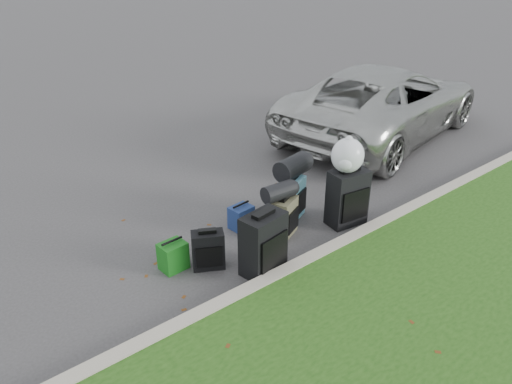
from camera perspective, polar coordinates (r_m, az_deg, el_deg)
ground at (r=7.14m, az=1.64°, el=-4.28°), size 120.00×120.00×0.00m
curb at (r=6.50m, az=7.46°, el=-7.20°), size 120.00×0.18×0.15m
suv at (r=10.75m, az=14.36°, el=10.03°), size 5.63×3.37×1.47m
suitcase_small_black at (r=6.26m, az=-5.49°, el=-6.62°), size 0.45×0.38×0.50m
suitcase_large_black_left at (r=6.08m, az=0.83°, el=-5.93°), size 0.59×0.41×0.79m
suitcase_olive at (r=6.90m, az=3.23°, el=-2.84°), size 0.47×0.39×0.55m
suitcase_teal at (r=7.32m, az=4.11°, el=-0.72°), size 0.50×0.40×0.62m
suitcase_large_black_right at (r=7.22m, az=10.40°, el=-0.63°), size 0.59×0.41×0.82m
tote_green at (r=6.32m, az=-9.45°, el=-7.24°), size 0.33×0.27×0.36m
tote_navy at (r=7.10m, az=-1.71°, el=-2.90°), size 0.33×0.27×0.34m
duffel_left at (r=6.70m, az=2.59°, el=0.02°), size 0.46×0.27×0.24m
duffel_right at (r=7.20m, az=4.23°, el=2.88°), size 0.61×0.41×0.31m
trash_bag at (r=6.95m, az=10.43°, el=4.13°), size 0.47×0.47×0.47m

